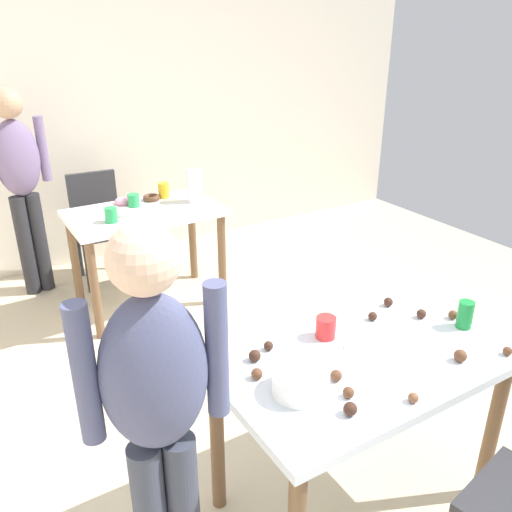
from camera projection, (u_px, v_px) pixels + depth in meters
ground_plane at (337, 484)px, 2.44m from camera, size 6.40×6.40×0.00m
wall_back at (102, 109)px, 4.42m from camera, size 6.40×0.10×2.60m
dining_table_near at (361, 382)px, 2.11m from camera, size 1.14×0.69×0.75m
dining_table_far at (146, 227)px, 3.76m from camera, size 1.06×0.63×0.75m
chair_far_table at (98, 220)px, 4.26m from camera, size 0.42×0.42×0.87m
person_girl_near at (158, 409)px, 1.59m from camera, size 0.45×0.27×1.48m
person_adult_far at (20, 176)px, 3.84m from camera, size 0.46×0.24×1.56m
mixing_bowl at (300, 383)px, 1.86m from camera, size 0.20×0.20×0.08m
soda_can at (465, 315)px, 2.26m from camera, size 0.07×0.07×0.12m
fork_near at (360, 342)px, 2.17m from camera, size 0.17×0.02×0.01m
cup_near_0 at (326, 327)px, 2.19m from camera, size 0.08×0.08×0.09m
cake_ball_0 at (268, 346)px, 2.11m from camera, size 0.04×0.04×0.04m
cake_ball_1 at (221, 368)px, 1.97m from camera, size 0.04×0.04×0.04m
cake_ball_2 at (413, 398)px, 1.82m from camera, size 0.04×0.04×0.04m
cake_ball_3 at (421, 314)px, 2.34m from camera, size 0.04×0.04×0.04m
cake_ball_4 at (373, 316)px, 2.33m from camera, size 0.04×0.04×0.04m
cake_ball_5 at (336, 376)px, 1.93m from camera, size 0.04×0.04×0.04m
cake_ball_6 at (460, 356)px, 2.04m from camera, size 0.05×0.05×0.05m
cake_ball_7 at (388, 302)px, 2.44m from camera, size 0.04×0.04×0.04m
cake_ball_8 at (255, 356)px, 2.04m from camera, size 0.05×0.05×0.05m
cake_ball_9 at (257, 374)px, 1.94m from camera, size 0.04×0.04×0.04m
cake_ball_10 at (348, 393)px, 1.84m from camera, size 0.04×0.04×0.04m
cake_ball_11 at (507, 351)px, 2.08m from camera, size 0.04×0.04×0.04m
cake_ball_12 at (453, 315)px, 2.34m from camera, size 0.04×0.04×0.04m
cake_ball_13 at (350, 409)px, 1.76m from camera, size 0.05×0.05×0.05m
pitcher_far at (195, 186)px, 3.84m from camera, size 0.11×0.11×0.24m
cup_far_0 at (111, 215)px, 3.47m from camera, size 0.08×0.08×0.10m
cup_far_1 at (134, 200)px, 3.77m from camera, size 0.08×0.08×0.09m
cup_far_2 at (164, 190)px, 3.95m from camera, size 0.08×0.08×0.12m
donut_far_0 at (124, 201)px, 3.84m from camera, size 0.13×0.13×0.04m
donut_far_1 at (122, 212)px, 3.61m from camera, size 0.13×0.13×0.04m
donut_far_2 at (152, 198)px, 3.91m from camera, size 0.13×0.13×0.04m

